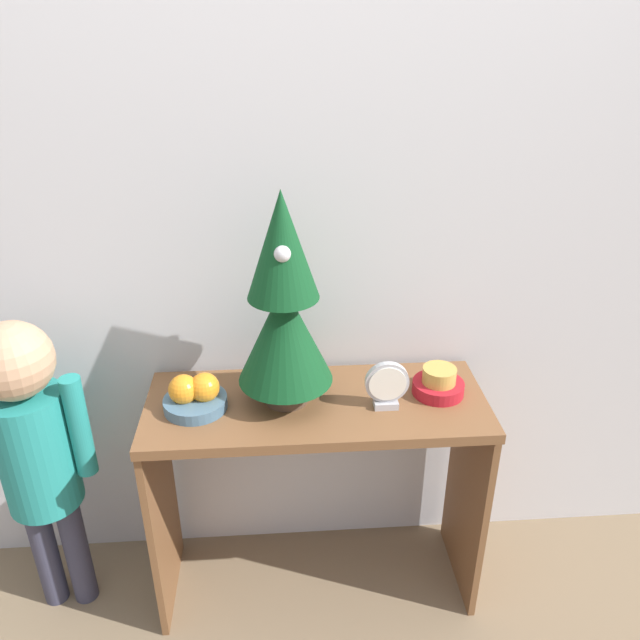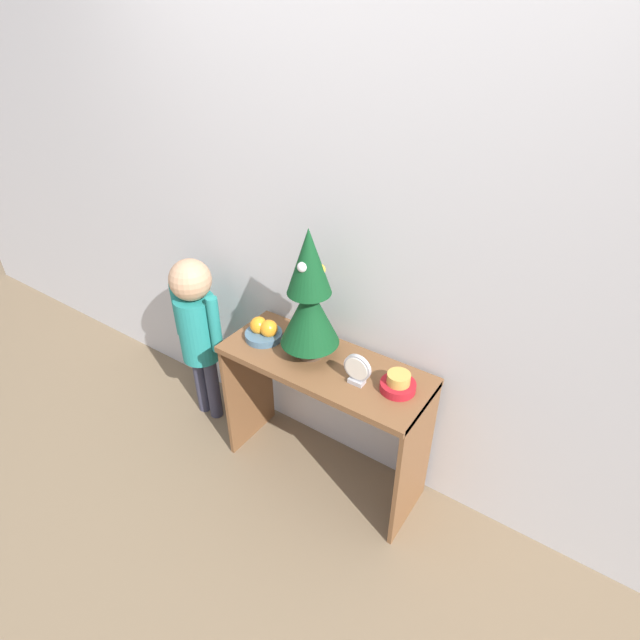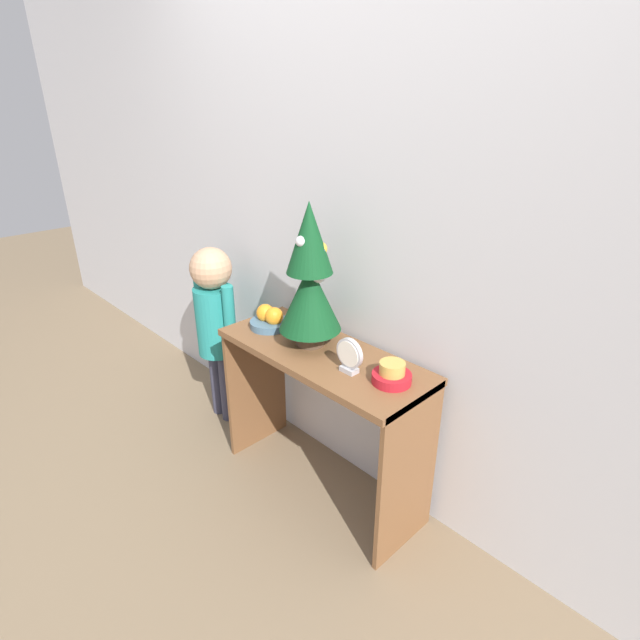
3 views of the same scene
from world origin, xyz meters
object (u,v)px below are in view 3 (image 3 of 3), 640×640
at_px(singing_bowl, 392,375).
at_px(child_figure, 215,314).
at_px(fruit_bowl, 270,319).
at_px(desk_clock, 349,356).
at_px(mini_tree, 310,278).

relative_size(singing_bowl, child_figure, 0.15).
bearing_deg(singing_bowl, fruit_bowl, -178.14).
relative_size(singing_bowl, desk_clock, 1.05).
distance_m(mini_tree, desk_clock, 0.36).
xyz_separation_m(fruit_bowl, child_figure, (-0.46, -0.00, -0.12)).
bearing_deg(mini_tree, child_figure, -178.18).
xyz_separation_m(fruit_bowl, desk_clock, (0.52, -0.04, 0.03)).
distance_m(fruit_bowl, singing_bowl, 0.69).
bearing_deg(mini_tree, desk_clock, -11.17).
bearing_deg(fruit_bowl, singing_bowl, 1.86).
relative_size(fruit_bowl, desk_clock, 1.24).
distance_m(singing_bowl, child_figure, 1.15).
xyz_separation_m(mini_tree, fruit_bowl, (-0.25, -0.02, -0.25)).
height_order(mini_tree, singing_bowl, mini_tree).
xyz_separation_m(singing_bowl, child_figure, (-1.14, -0.03, -0.11)).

